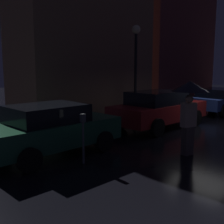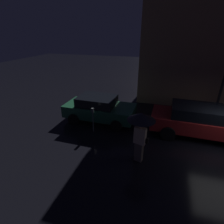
{
  "view_description": "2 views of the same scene",
  "coord_description": "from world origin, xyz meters",
  "px_view_note": "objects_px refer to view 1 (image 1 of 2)",
  "views": [
    {
      "loc": [
        -11.02,
        -5.4,
        2.52
      ],
      "look_at": [
        -5.67,
        -0.1,
        1.33
      ],
      "focal_mm": 45.0,
      "sensor_mm": 36.0,
      "label": 1
    },
    {
      "loc": [
        -3.21,
        -7.13,
        4.82
      ],
      "look_at": [
        -5.41,
        0.13,
        1.3
      ],
      "focal_mm": 28.0,
      "sensor_mm": 36.0,
      "label": 2
    }
  ],
  "objects_px": {
    "parked_car_red": "(159,109)",
    "parking_meter": "(83,133)",
    "parked_car_blue": "(218,100)",
    "parked_car_green": "(51,128)",
    "street_lamp_near": "(136,53)",
    "pedestrian_with_umbrella": "(189,98)"
  },
  "relations": [
    {
      "from": "parked_car_green",
      "to": "parked_car_red",
      "type": "distance_m",
      "value": 5.27
    },
    {
      "from": "parked_car_green",
      "to": "street_lamp_near",
      "type": "bearing_deg",
      "value": 20.13
    },
    {
      "from": "parked_car_green",
      "to": "parking_meter",
      "type": "relative_size",
      "value": 3.01
    },
    {
      "from": "parked_car_red",
      "to": "parked_car_blue",
      "type": "height_order",
      "value": "parked_car_red"
    },
    {
      "from": "street_lamp_near",
      "to": "parked_car_blue",
      "type": "bearing_deg",
      "value": -28.23
    },
    {
      "from": "parked_car_red",
      "to": "pedestrian_with_umbrella",
      "type": "distance_m",
      "value": 3.84
    },
    {
      "from": "parked_car_red",
      "to": "street_lamp_near",
      "type": "height_order",
      "value": "street_lamp_near"
    },
    {
      "from": "parking_meter",
      "to": "parked_car_blue",
      "type": "bearing_deg",
      "value": 6.54
    },
    {
      "from": "parked_car_red",
      "to": "parked_car_blue",
      "type": "distance_m",
      "value": 5.72
    },
    {
      "from": "parked_car_blue",
      "to": "pedestrian_with_umbrella",
      "type": "relative_size",
      "value": 2.02
    },
    {
      "from": "street_lamp_near",
      "to": "parked_car_green",
      "type": "bearing_deg",
      "value": -160.61
    },
    {
      "from": "parked_car_green",
      "to": "pedestrian_with_umbrella",
      "type": "xyz_separation_m",
      "value": [
        2.77,
        -2.87,
        0.91
      ]
    },
    {
      "from": "parking_meter",
      "to": "street_lamp_near",
      "type": "bearing_deg",
      "value": 29.36
    },
    {
      "from": "pedestrian_with_umbrella",
      "to": "parked_car_red",
      "type": "bearing_deg",
      "value": 63.71
    },
    {
      "from": "parking_meter",
      "to": "pedestrian_with_umbrella",
      "type": "bearing_deg",
      "value": -30.91
    },
    {
      "from": "parked_car_red",
      "to": "street_lamp_near",
      "type": "distance_m",
      "value": 3.64
    },
    {
      "from": "parked_car_blue",
      "to": "pedestrian_with_umbrella",
      "type": "height_order",
      "value": "pedestrian_with_umbrella"
    },
    {
      "from": "parking_meter",
      "to": "street_lamp_near",
      "type": "distance_m",
      "value": 7.76
    },
    {
      "from": "parked_car_blue",
      "to": "pedestrian_with_umbrella",
      "type": "xyz_separation_m",
      "value": [
        -8.22,
        -2.81,
        0.93
      ]
    },
    {
      "from": "parked_car_red",
      "to": "parked_car_blue",
      "type": "relative_size",
      "value": 1.07
    },
    {
      "from": "parked_car_red",
      "to": "parking_meter",
      "type": "relative_size",
      "value": 3.49
    },
    {
      "from": "parked_car_green",
      "to": "pedestrian_with_umbrella",
      "type": "relative_size",
      "value": 1.88
    }
  ]
}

